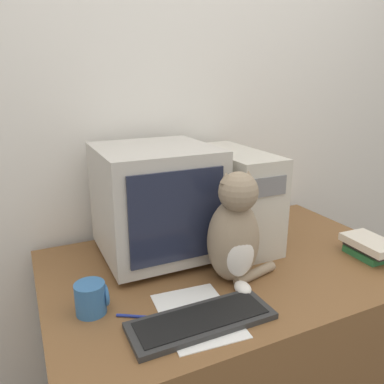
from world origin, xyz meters
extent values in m
cube|color=silver|center=(0.00, 0.94, 1.25)|extent=(7.00, 0.05, 2.50)
cube|color=brown|center=(0.00, 0.44, 0.38)|extent=(1.37, 0.87, 0.77)
cube|color=#BCB7AD|center=(-0.23, 0.63, 0.78)|extent=(0.30, 0.25, 0.02)
cube|color=#BCB7AD|center=(-0.23, 0.63, 1.00)|extent=(0.42, 0.42, 0.41)
cube|color=#1E2338|center=(-0.23, 0.42, 1.00)|extent=(0.34, 0.01, 0.32)
cube|color=beige|center=(0.12, 0.62, 0.96)|extent=(0.20, 0.47, 0.39)
cube|color=slate|center=(0.12, 0.38, 1.07)|extent=(0.14, 0.01, 0.07)
cube|color=#2D2D2D|center=(-0.27, 0.16, 0.78)|extent=(0.42, 0.15, 0.02)
cube|color=black|center=(-0.27, 0.16, 0.79)|extent=(0.38, 0.12, 0.00)
ellipsoid|color=gray|center=(-0.06, 0.33, 0.91)|extent=(0.20, 0.19, 0.29)
ellipsoid|color=white|center=(-0.07, 0.27, 0.89)|extent=(0.10, 0.06, 0.16)
sphere|color=gray|center=(-0.06, 0.30, 1.10)|extent=(0.15, 0.15, 0.13)
cone|color=gray|center=(-0.11, 0.31, 1.15)|extent=(0.04, 0.04, 0.03)
cone|color=gray|center=(-0.03, 0.30, 1.15)|extent=(0.04, 0.04, 0.03)
ellipsoid|color=white|center=(-0.07, 0.24, 0.79)|extent=(0.06, 0.08, 0.04)
cylinder|color=gray|center=(0.02, 0.30, 0.78)|extent=(0.19, 0.08, 0.03)
cube|color=#28703D|center=(0.52, 0.25, 0.78)|extent=(0.12, 0.16, 0.03)
cube|color=#383333|center=(0.53, 0.25, 0.80)|extent=(0.12, 0.18, 0.02)
cube|color=beige|center=(0.51, 0.25, 0.83)|extent=(0.14, 0.21, 0.03)
cylinder|color=navy|center=(-0.41, 0.25, 0.77)|extent=(0.13, 0.09, 0.01)
cube|color=white|center=(-0.26, 0.20, 0.77)|extent=(0.23, 0.31, 0.00)
cylinder|color=#33669E|center=(-0.54, 0.34, 0.82)|extent=(0.09, 0.09, 0.10)
torus|color=#33669E|center=(-0.50, 0.34, 0.82)|extent=(0.01, 0.07, 0.07)
camera|label=1|loc=(-0.68, -0.66, 1.44)|focal=35.00mm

